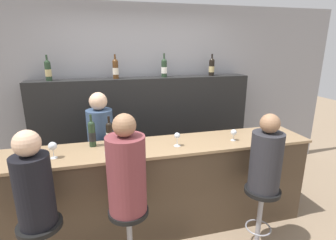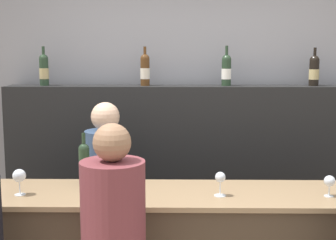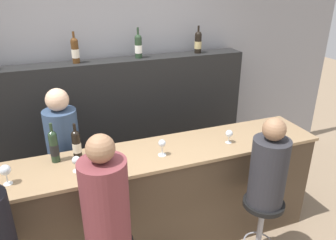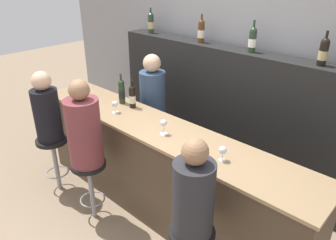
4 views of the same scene
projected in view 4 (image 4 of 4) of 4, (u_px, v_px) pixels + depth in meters
The scene contains 20 objects.
ground_plane at pixel (142, 222), 3.42m from camera, with size 16.00×16.00×0.00m, color #8C755B.
wall_back at pixel (237, 69), 3.91m from camera, with size 6.40×0.05×2.60m.
bar_counter at pixel (159, 171), 3.37m from camera, with size 3.28×0.58×1.02m.
back_bar_cabinet at pixel (223, 113), 3.98m from camera, with size 3.08×0.28×1.59m.
wine_bottle_counter_0 at pixel (122, 91), 3.63m from camera, with size 0.07×0.07×0.34m.
wine_bottle_counter_1 at pixel (132, 96), 3.53m from camera, with size 0.07×0.07×0.31m.
wine_bottle_backbar_0 at pixel (151, 23), 4.33m from camera, with size 0.08×0.08×0.32m.
wine_bottle_backbar_1 at pixel (201, 31), 3.81m from camera, with size 0.08×0.08×0.32m.
wine_bottle_backbar_2 at pixel (253, 40), 3.39m from camera, with size 0.08×0.08×0.33m.
wine_bottle_backbar_3 at pixel (324, 52), 2.95m from camera, with size 0.08×0.08×0.31m.
wine_glass_0 at pixel (87, 91), 3.71m from camera, with size 0.08×0.08×0.16m.
wine_glass_1 at pixel (115, 105), 3.42m from camera, with size 0.07×0.07×0.13m.
wine_glass_2 at pixel (164, 124), 2.98m from camera, with size 0.07×0.07×0.15m.
wine_glass_3 at pixel (223, 151), 2.58m from camera, with size 0.07×0.07×0.13m.
bar_stool_left at pixel (54, 150), 3.72m from camera, with size 0.35×0.35×0.67m.
guest_seated_left at pixel (46, 110), 3.50m from camera, with size 0.28×0.28×0.78m.
bar_stool_middle at pixel (90, 175), 3.28m from camera, with size 0.35×0.35×0.67m.
guest_seated_middle at pixel (84, 129), 3.05m from camera, with size 0.32×0.32×0.86m.
guest_seated_right at pixel (193, 194), 2.26m from camera, with size 0.30×0.30×0.77m.
bartender at pixel (153, 119), 4.04m from camera, with size 0.31×0.31×1.52m.
Camera 4 is at (1.99, -1.72, 2.45)m, focal length 35.00 mm.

